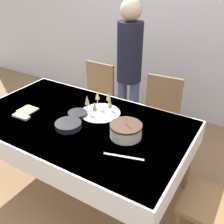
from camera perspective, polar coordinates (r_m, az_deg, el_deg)
ground_plane at (r=2.85m, az=-6.31°, el=-15.34°), size 12.00×12.00×0.00m
wall_back at (r=3.79m, az=11.36°, el=19.10°), size 8.00×0.05×2.70m
dining_table at (r=2.42m, az=-7.18°, el=-3.86°), size 1.97×1.16×0.78m
dining_chair_far_left at (r=3.35m, az=-3.56°, el=3.12°), size 0.43×0.43×0.94m
dining_chair_far_right at (r=3.00m, az=10.20°, el=-0.73°), size 0.45×0.45×0.94m
birthday_cake at (r=2.11m, az=3.04°, el=-4.07°), size 0.26×0.26×0.19m
champagne_tray at (r=2.43m, az=-2.66°, el=1.16°), size 0.38×0.38×0.18m
plate_stack_main at (r=2.27m, az=-9.57°, el=-2.80°), size 0.23×0.23×0.05m
plate_stack_dessert at (r=2.45m, az=-7.52°, el=-0.34°), size 0.18×0.18×0.03m
cake_knife at (r=1.93m, az=2.56°, el=-9.68°), size 0.29×0.10×0.00m
fork_pile at (r=2.53m, az=-19.17°, el=-0.92°), size 0.17×0.07×0.02m
napkin_pile at (r=2.63m, az=-17.90°, el=0.40°), size 0.15×0.15×0.01m
person_standing at (r=2.98m, az=3.79°, el=10.60°), size 0.28×0.28×1.71m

